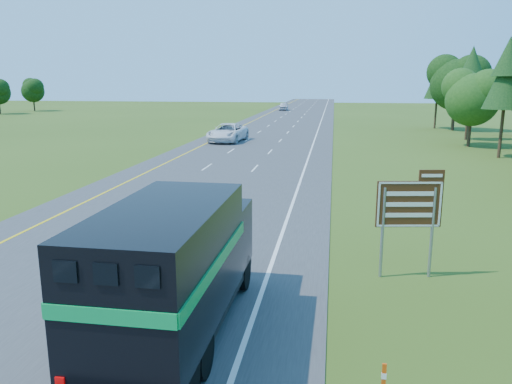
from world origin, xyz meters
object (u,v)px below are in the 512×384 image
at_px(horse_truck, 175,266).
at_px(white_suv, 228,133).
at_px(far_car, 284,106).
at_px(exit_sign, 410,208).

height_order(horse_truck, white_suv, horse_truck).
bearing_deg(white_suv, horse_truck, -74.90).
xyz_separation_m(far_car, exit_sign, (13.69, -96.19, 1.44)).
relative_size(white_suv, far_car, 1.35).
xyz_separation_m(horse_truck, far_car, (-7.44, 101.30, -1.03)).
bearing_deg(white_suv, exit_sign, -64.40).
xyz_separation_m(horse_truck, white_suv, (-7.45, 41.32, -0.94)).
relative_size(horse_truck, far_car, 1.59).
height_order(horse_truck, exit_sign, exit_sign).
relative_size(white_suv, exit_sign, 1.90).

